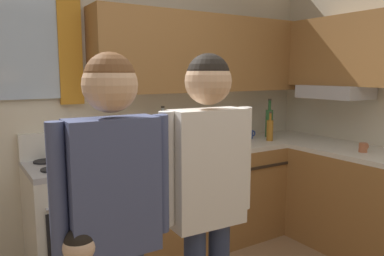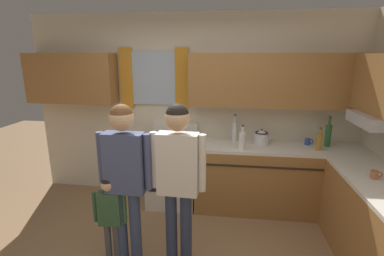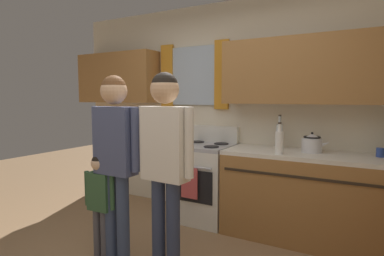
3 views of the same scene
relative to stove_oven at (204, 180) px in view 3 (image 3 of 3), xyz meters
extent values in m
cube|color=beige|center=(0.22, 0.36, 0.83)|extent=(4.60, 0.10, 2.60)
cube|color=silver|center=(-0.30, 0.29, 1.26)|extent=(0.61, 0.03, 0.74)
cube|color=orange|center=(-0.70, 0.28, 1.26)|extent=(0.18, 0.04, 0.84)
cube|color=orange|center=(0.09, 0.28, 1.26)|extent=(0.18, 0.04, 0.84)
cube|color=#9E6B38|center=(-1.45, 0.15, 1.26)|extent=(1.25, 0.32, 0.69)
cube|color=#9E6B38|center=(1.37, 0.15, 1.26)|extent=(2.30, 0.32, 0.69)
cube|color=#9E6B38|center=(1.43, 0.00, -0.04)|extent=(2.18, 0.62, 0.86)
cube|color=silver|center=(1.43, 0.00, 0.41)|extent=(2.18, 0.62, 0.04)
cube|color=#2D2319|center=(1.43, -0.32, 0.25)|extent=(2.06, 0.01, 0.02)
cube|color=silver|center=(0.00, 0.00, -0.04)|extent=(0.65, 0.62, 0.86)
cube|color=black|center=(0.00, -0.32, 0.01)|extent=(0.53, 0.01, 0.36)
cylinder|color=#ADADB2|center=(0.00, -0.34, 0.23)|extent=(0.53, 0.02, 0.02)
cube|color=#ADADB2|center=(0.00, 0.00, 0.41)|extent=(0.65, 0.62, 0.04)
cube|color=silver|center=(0.00, 0.27, 0.53)|extent=(0.65, 0.08, 0.20)
cylinder|color=black|center=(-0.16, -0.14, 0.44)|extent=(0.17, 0.17, 0.01)
cylinder|color=black|center=(0.16, -0.14, 0.44)|extent=(0.17, 0.17, 0.01)
cylinder|color=black|center=(-0.16, 0.13, 0.44)|extent=(0.17, 0.17, 0.01)
cylinder|color=black|center=(0.16, 0.13, 0.44)|extent=(0.17, 0.17, 0.01)
cube|color=#CC4C4C|center=(0.00, -0.35, 0.05)|extent=(0.20, 0.02, 0.34)
cylinder|color=white|center=(0.93, -0.21, 0.54)|extent=(0.08, 0.08, 0.22)
cylinder|color=white|center=(0.93, -0.21, 0.69)|extent=(0.03, 0.03, 0.08)
cylinder|color=#3F382D|center=(0.93, -0.21, 0.74)|extent=(0.03, 0.03, 0.02)
cylinder|color=silver|center=(0.84, 0.16, 0.56)|extent=(0.07, 0.07, 0.26)
cylinder|color=silver|center=(0.84, 0.16, 0.74)|extent=(0.03, 0.03, 0.09)
cylinder|color=#3F382D|center=(0.84, 0.16, 0.79)|extent=(0.03, 0.03, 0.02)
cylinder|color=#2D479E|center=(1.79, 0.10, 0.48)|extent=(0.07, 0.07, 0.08)
cylinder|color=silver|center=(1.19, 0.05, 0.50)|extent=(0.20, 0.20, 0.14)
cone|color=silver|center=(1.19, 0.05, 0.60)|extent=(0.18, 0.18, 0.05)
sphere|color=black|center=(1.19, 0.05, 0.63)|extent=(0.02, 0.02, 0.02)
cone|color=silver|center=(1.32, 0.05, 0.53)|extent=(0.09, 0.04, 0.07)
torus|color=black|center=(1.19, 0.05, 0.59)|extent=(0.17, 0.17, 0.02)
cylinder|color=#38476B|center=(-0.10, -1.31, -0.06)|extent=(0.11, 0.11, 0.81)
cylinder|color=#38476B|center=(-0.24, -1.31, -0.06)|extent=(0.11, 0.11, 0.81)
cube|color=#47517A|center=(-0.17, -1.31, 0.62)|extent=(0.37, 0.16, 0.57)
cylinder|color=#47517A|center=(0.05, -1.31, 0.65)|extent=(0.07, 0.07, 0.52)
cylinder|color=#47517A|center=(-0.39, -1.31, 0.65)|extent=(0.07, 0.07, 0.52)
sphere|color=#DBAD84|center=(-0.17, -1.31, 1.04)|extent=(0.22, 0.22, 0.22)
sphere|color=brown|center=(-0.17, -1.31, 1.07)|extent=(0.20, 0.20, 0.20)
cylinder|color=#2D3856|center=(0.39, -1.29, -0.06)|extent=(0.11, 0.11, 0.81)
cylinder|color=#2D3856|center=(0.25, -1.28, -0.06)|extent=(0.11, 0.11, 0.81)
cube|color=white|center=(0.32, -1.29, 0.63)|extent=(0.38, 0.18, 0.57)
cylinder|color=white|center=(0.54, -1.30, 0.65)|extent=(0.07, 0.07, 0.53)
cylinder|color=white|center=(0.10, -1.27, 0.65)|extent=(0.07, 0.07, 0.53)
sphere|color=#DBAD84|center=(0.32, -1.29, 1.05)|extent=(0.22, 0.22, 0.22)
sphere|color=black|center=(0.32, -1.29, 1.08)|extent=(0.20, 0.20, 0.20)
cylinder|color=#4C4C56|center=(-0.29, -1.35, -0.23)|extent=(0.06, 0.06, 0.47)
cylinder|color=#4C4C56|center=(-0.37, -1.35, -0.23)|extent=(0.06, 0.06, 0.47)
cube|color=#335938|center=(-0.33, -1.35, 0.17)|extent=(0.22, 0.10, 0.33)
cylinder|color=#335938|center=(-0.19, -1.34, 0.18)|extent=(0.04, 0.04, 0.31)
cylinder|color=#335938|center=(-0.47, -1.36, 0.18)|extent=(0.04, 0.04, 0.31)
sphere|color=beige|center=(-0.33, -1.35, 0.42)|extent=(0.13, 0.13, 0.13)
sphere|color=black|center=(-0.33, -1.35, 0.44)|extent=(0.12, 0.12, 0.12)
camera|label=1|loc=(-0.69, -2.74, 1.08)|focal=35.09mm
camera|label=2|loc=(0.76, -3.63, 1.58)|focal=26.52mm
camera|label=3|loc=(1.70, -3.31, 0.98)|focal=29.76mm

